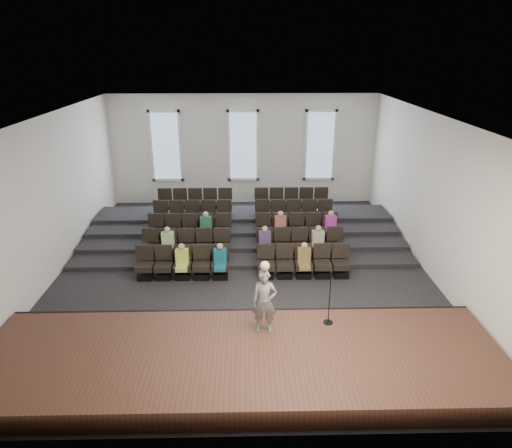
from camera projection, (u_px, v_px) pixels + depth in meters
The scene contains 14 objects.
ground at pixel (243, 269), 15.19m from camera, with size 14.00×14.00×0.00m, color black.
ceiling at pixel (242, 116), 13.36m from camera, with size 12.00×14.00×0.02m, color white.
wall_back at pixel (243, 150), 20.81m from camera, with size 12.00×0.04×5.00m, color silver.
wall_front at pixel (241, 325), 7.74m from camera, with size 12.00×0.04×5.00m, color silver.
wall_left at pixel (49, 199), 14.14m from camera, with size 0.04×14.00×5.00m, color silver.
wall_right at pixel (433, 196), 14.41m from camera, with size 0.04×14.00×5.00m, color silver.
stage at pixel (243, 361), 10.35m from camera, with size 11.80×3.60×0.50m, color #472A1E.
stage_lip at pixel (243, 318), 11.99m from camera, with size 11.80×0.06×0.52m, color black.
risers at pixel (244, 228), 18.07m from camera, with size 11.80×4.80×0.60m.
seating_rows at pixel (243, 232), 16.37m from camera, with size 6.80×4.70×1.67m.
windows at pixel (243, 146), 20.68m from camera, with size 8.44×0.10×3.24m.
audience at pixel (254, 241), 15.31m from camera, with size 6.05×2.64×1.10m.
speaker at pixel (265, 301), 10.76m from camera, with size 0.58×0.38×1.60m, color slate.
mic_stand at pixel (329, 307), 11.19m from camera, with size 0.24×0.24×1.46m.
Camera 1 is at (0.10, -13.60, 6.92)m, focal length 32.00 mm.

